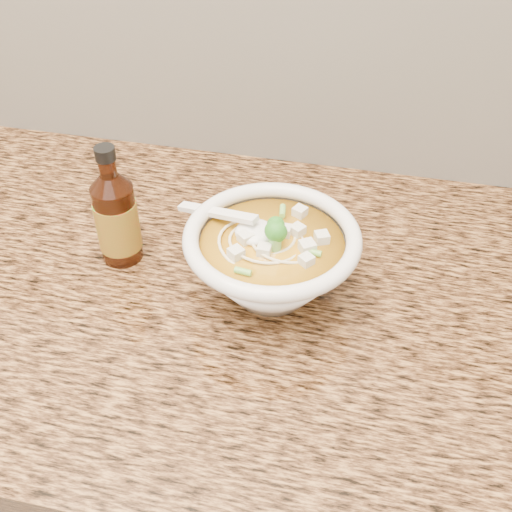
# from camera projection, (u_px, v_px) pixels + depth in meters

# --- Properties ---
(cabinet) EXTENTS (4.00, 0.65, 0.86)m
(cabinet) POSITION_uv_depth(u_px,v_px,m) (115.00, 446.00, 1.19)
(cabinet) COLOR #381D10
(cabinet) RESTS_ON ground
(counter_slab) EXTENTS (4.00, 0.68, 0.04)m
(counter_slab) POSITION_uv_depth(u_px,v_px,m) (69.00, 268.00, 0.90)
(counter_slab) COLOR #9F6D3A
(counter_slab) RESTS_ON cabinet
(soup_bowl) EXTENTS (0.24, 0.22, 0.12)m
(soup_bowl) POSITION_uv_depth(u_px,v_px,m) (272.00, 261.00, 0.80)
(soup_bowl) COLOR white
(soup_bowl) RESTS_ON counter_slab
(hot_sauce_bottle) EXTENTS (0.06, 0.06, 0.17)m
(hot_sauce_bottle) POSITION_uv_depth(u_px,v_px,m) (117.00, 218.00, 0.84)
(hot_sauce_bottle) COLOR #3D1608
(hot_sauce_bottle) RESTS_ON counter_slab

